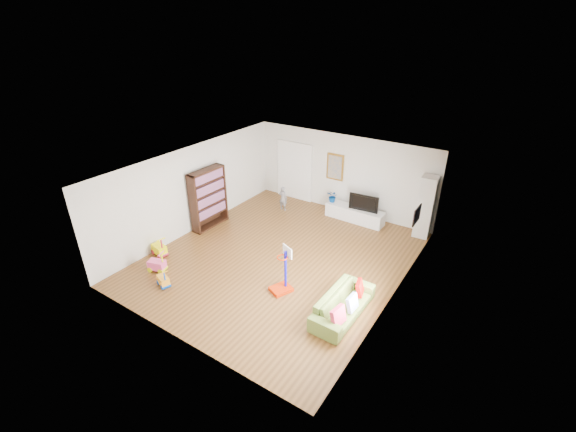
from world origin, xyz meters
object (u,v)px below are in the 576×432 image
Objects in this scene: bookshelf at (208,198)px; basketball_hoop at (281,270)px; sofa at (343,304)px; media_console at (355,214)px.

bookshelf is 4.17m from basketball_hoop.
bookshelf is at bearing 75.94° from sofa.
basketball_hoop is at bearing 93.61° from sofa.
basketball_hoop is (3.85, -1.57, -0.35)m from bookshelf.
sofa is (5.50, -1.50, -0.69)m from bookshelf.
media_console is at bearing 22.60° from sofa.
basketball_hoop reaches higher than sofa.
media_console is 4.50m from basketball_hoop.
bookshelf is at bearing -140.92° from media_console.
media_console is 1.61× the size of basketball_hoop.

